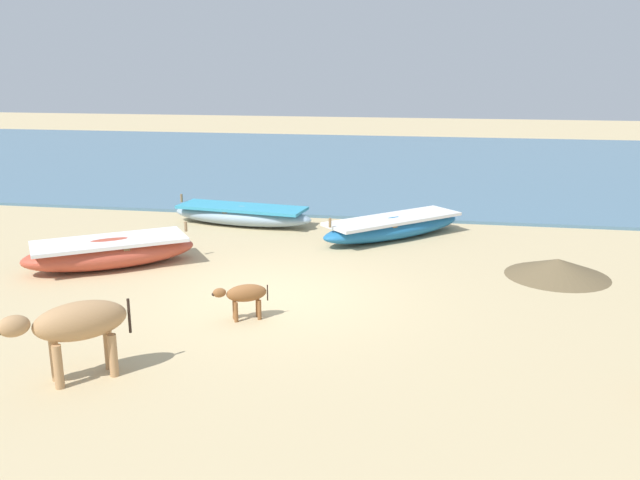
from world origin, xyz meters
TOP-DOWN VIEW (x-y plane):
  - ground at (0.00, 0.00)m, footprint 80.00×80.00m
  - sea_water at (0.00, 16.03)m, footprint 60.00×20.00m
  - fishing_boat_2 at (1.74, 4.33)m, footprint 3.45×3.34m
  - fishing_boat_3 at (-2.03, 4.95)m, footprint 3.72×1.47m
  - fishing_boat_5 at (-3.55, 1.10)m, footprint 3.34×2.82m
  - cow_adult_tan at (-1.65, -3.43)m, footprint 1.37×1.23m
  - calf_near_brown at (-0.18, -1.11)m, footprint 0.83×0.54m
  - debris_pile_0 at (4.98, 2.02)m, footprint 2.21×2.21m

SIDE VIEW (x-z plane):
  - ground at x=0.00m, z-range 0.00..0.00m
  - sea_water at x=0.00m, z-range 0.00..0.08m
  - debris_pile_0 at x=4.98m, z-range 0.00..0.34m
  - fishing_boat_3 at x=-2.03m, z-range -0.08..0.60m
  - fishing_boat_2 at x=1.74m, z-range -0.08..0.61m
  - fishing_boat_5 at x=-3.55m, z-range -0.08..0.69m
  - calf_near_brown at x=-0.18m, z-range 0.12..0.69m
  - cow_adult_tan at x=-1.65m, z-range 0.22..1.25m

